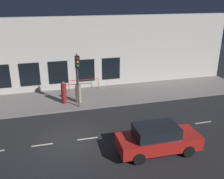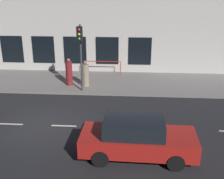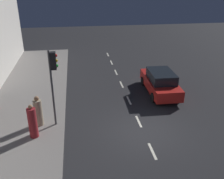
# 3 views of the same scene
# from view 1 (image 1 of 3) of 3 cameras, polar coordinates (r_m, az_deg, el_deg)

# --- Properties ---
(ground_plane) EXTENTS (60.00, 60.00, 0.00)m
(ground_plane) POSITION_cam_1_polar(r_m,az_deg,el_deg) (15.36, -9.21, -11.27)
(ground_plane) COLOR #232326
(sidewalk) EXTENTS (4.50, 32.00, 0.15)m
(sidewalk) POSITION_cam_1_polar(r_m,az_deg,el_deg) (20.91, -11.15, -2.28)
(sidewalk) COLOR gray
(sidewalk) RESTS_ON ground
(building_facade) EXTENTS (0.65, 32.00, 6.35)m
(building_facade) POSITION_cam_1_polar(r_m,az_deg,el_deg) (22.42, -12.21, 7.48)
(building_facade) COLOR beige
(building_facade) RESTS_ON ground
(lane_centre_line) EXTENTS (0.12, 27.20, 0.01)m
(lane_centre_line) POSITION_cam_1_polar(r_m,az_deg,el_deg) (15.45, -5.46, -10.84)
(lane_centre_line) COLOR beige
(lane_centre_line) RESTS_ON ground
(traffic_light) EXTENTS (0.45, 0.32, 4.00)m
(traffic_light) POSITION_cam_1_polar(r_m,az_deg,el_deg) (18.19, -7.71, 4.59)
(traffic_light) COLOR #424244
(traffic_light) RESTS_ON sidewalk
(parked_car_1) EXTENTS (1.90, 4.44, 1.58)m
(parked_car_1) POSITION_cam_1_polar(r_m,az_deg,el_deg) (14.06, 10.17, -10.78)
(parked_car_1) COLOR red
(parked_car_1) RESTS_ON ground
(pedestrian_0) EXTENTS (0.61, 0.61, 1.64)m
(pedestrian_0) POSITION_cam_1_polar(r_m,az_deg,el_deg) (19.80, -7.53, -0.82)
(pedestrian_0) COLOR gray
(pedestrian_0) RESTS_ON sidewalk
(pedestrian_1) EXTENTS (0.50, 0.50, 1.73)m
(pedestrian_1) POSITION_cam_1_polar(r_m,az_deg,el_deg) (19.82, -10.67, -0.84)
(pedestrian_1) COLOR maroon
(pedestrian_1) RESTS_ON sidewalk
(red_railing) EXTENTS (0.05, 2.63, 0.97)m
(red_railing) POSITION_cam_1_polar(r_m,az_deg,el_deg) (22.28, -6.36, 1.67)
(red_railing) COLOR red
(red_railing) RESTS_ON sidewalk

